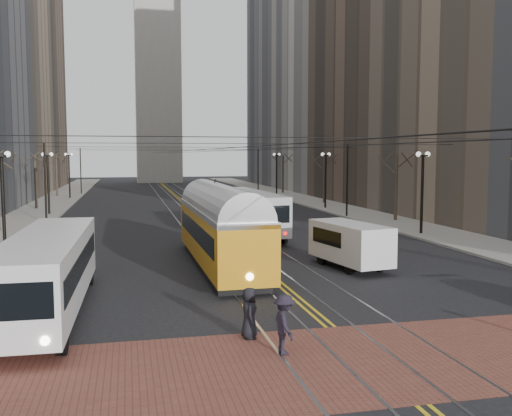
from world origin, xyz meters
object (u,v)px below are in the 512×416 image
streetcar (220,235)px  cargo_van (350,246)px  clock_tower (156,5)px  sedan_grey (261,215)px  pedestrian_d (284,324)px  rear_bus (248,213)px  transit_bus (48,275)px  pedestrian_a (249,313)px

streetcar → cargo_van: streetcar is taller
clock_tower → cargo_van: 100.22m
sedan_grey → pedestrian_d: (-6.48, -30.65, 0.21)m
cargo_van → sedan_grey: cargo_van is taller
rear_bus → cargo_van: 13.01m
clock_tower → transit_bus: 105.50m
clock_tower → rear_bus: size_ratio=5.60×
clock_tower → pedestrian_d: clock_tower is taller
transit_bus → rear_bus: 21.24m
sedan_grey → pedestrian_d: size_ratio=2.25×
cargo_van → pedestrian_d: size_ratio=2.96×
streetcar → pedestrian_d: (-0.26, -13.11, -0.74)m
streetcar → cargo_van: 6.55m
cargo_van → rear_bus: bearing=91.5°
cargo_van → pedestrian_a: cargo_van is taller
pedestrian_d → sedan_grey: bearing=-14.3°
pedestrian_d → transit_bus: bearing=48.2°
cargo_van → sedan_grey: 19.45m
transit_bus → sedan_grey: transit_bus is taller
clock_tower → sedan_grey: (4.31, -74.43, -35.30)m
pedestrian_d → streetcar: bearing=-3.5°
transit_bus → sedan_grey: size_ratio=2.92×
transit_bus → pedestrian_a: 7.71m
rear_bus → pedestrian_a: (-4.65, -22.37, -0.73)m
cargo_van → sedan_grey: size_ratio=1.31×
streetcar → pedestrian_a: size_ratio=8.61×
rear_bus → pedestrian_d: 24.29m
transit_bus → rear_bus: (11.06, 18.13, 0.12)m
transit_bus → cargo_van: 14.62m
transit_bus → clock_tower: bearing=85.9°
transit_bus → rear_bus: bearing=59.9°
transit_bus → pedestrian_d: (7.09, -5.82, -0.54)m
sedan_grey → rear_bus: bearing=-111.7°
cargo_van → sedan_grey: (-0.03, 19.45, -0.47)m
pedestrian_a → sedan_grey: bearing=-5.7°
rear_bus → sedan_grey: (2.51, 6.69, -0.88)m
clock_tower → streetcar: size_ratio=4.83×
clock_tower → streetcar: (-1.91, -91.96, -34.35)m
rear_bus → clock_tower: bearing=88.4°
clock_tower → pedestrian_a: bearing=-91.6°
transit_bus → pedestrian_d: size_ratio=6.58×
cargo_van → transit_bus: bearing=-168.1°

